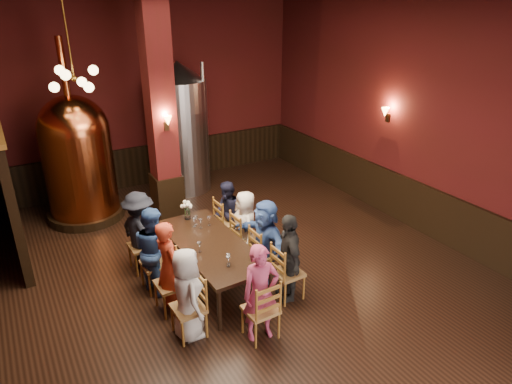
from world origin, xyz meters
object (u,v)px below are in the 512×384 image
person_0 (187,294)px  copper_kettle (78,157)px  dining_table (211,246)px  person_2 (154,249)px  person_1 (169,267)px  steel_vessel (181,128)px  rose_vase (187,207)px

person_0 → copper_kettle: bearing=9.2°
dining_table → copper_kettle: (-1.31, 3.62, 0.69)m
person_0 → dining_table: bearing=-35.9°
dining_table → person_2: 0.91m
person_0 → person_1: (-0.01, 0.67, 0.06)m
dining_table → person_1: 0.91m
person_2 → steel_vessel: steel_vessel is taller
person_1 → steel_vessel: 4.87m
person_1 → rose_vase: 1.61m
dining_table → rose_vase: size_ratio=6.75×
dining_table → rose_vase: rose_vase is taller
person_0 → steel_vessel: 5.49m
dining_table → person_2: size_ratio=1.66×
person_2 → person_0: bearing=164.5°
copper_kettle → steel_vessel: (2.46, 0.41, 0.18)m
steel_vessel → rose_vase: size_ratio=8.66×
copper_kettle → rose_vase: (1.33, -2.62, -0.39)m
rose_vase → person_0: bearing=-112.7°
person_0 → rose_vase: bearing=-19.4°
dining_table → person_0: 1.31m
dining_table → person_1: person_1 is taller
dining_table → person_0: bearing=-130.4°
person_0 → person_2: size_ratio=0.95×
copper_kettle → steel_vessel: copper_kettle is taller
person_0 → steel_vessel: bearing=-18.1°
person_1 → steel_vessel: steel_vessel is taller
person_1 → copper_kettle: copper_kettle is taller
person_1 → steel_vessel: bearing=-31.5°
person_2 → person_1: bearing=164.5°
rose_vase → person_2: bearing=-141.7°
person_1 → steel_vessel: (1.99, 4.38, 0.80)m
person_1 → person_2: size_ratio=1.03×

